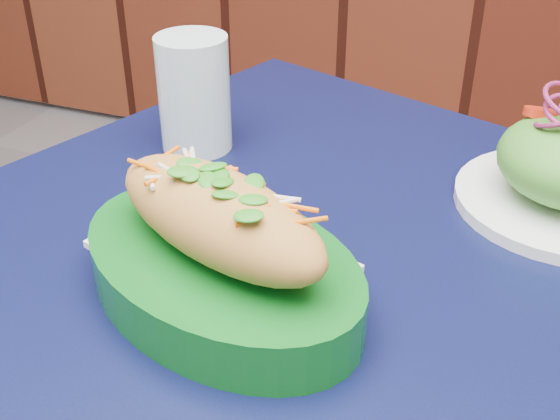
% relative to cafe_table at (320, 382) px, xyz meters
% --- Properties ---
extents(cafe_table, '(1.02, 1.02, 0.75)m').
position_rel_cafe_table_xyz_m(cafe_table, '(0.00, 0.00, 0.00)').
color(cafe_table, black).
rests_on(cafe_table, ground).
extents(banh_mi_basket, '(0.30, 0.25, 0.12)m').
position_rel_cafe_table_xyz_m(banh_mi_basket, '(-0.08, -0.02, 0.13)').
color(banh_mi_basket, '#0C5B18').
rests_on(banh_mi_basket, cafe_table).
extents(water_glass, '(0.08, 0.08, 0.13)m').
position_rel_cafe_table_xyz_m(water_glass, '(-0.22, 0.21, 0.15)').
color(water_glass, silver).
rests_on(water_glass, cafe_table).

